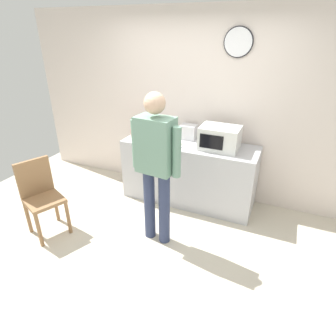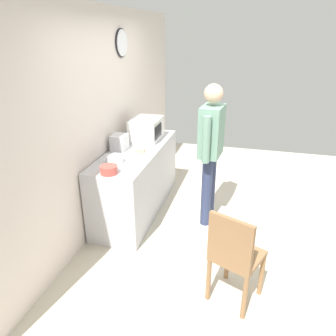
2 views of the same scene
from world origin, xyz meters
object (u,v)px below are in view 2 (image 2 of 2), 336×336
(person_standing, at_px, (211,145))
(fork_utensil, at_px, (102,158))
(salad_bowl, at_px, (109,170))
(cereal_bowl, at_px, (115,159))
(wooden_chair, at_px, (234,255))
(toaster, at_px, (119,142))
(sandwich_plate, at_px, (140,152))
(spoon_utensil, at_px, (130,162))
(microwave, at_px, (146,129))

(person_standing, bearing_deg, fork_utensil, 107.26)
(salad_bowl, relative_size, cereal_bowl, 0.96)
(fork_utensil, height_order, wooden_chair, wooden_chair)
(cereal_bowl, height_order, person_standing, person_standing)
(toaster, bearing_deg, salad_bowl, -165.86)
(sandwich_plate, distance_m, person_standing, 0.88)
(cereal_bowl, bearing_deg, sandwich_plate, -26.64)
(fork_utensil, height_order, spoon_utensil, same)
(sandwich_plate, height_order, cereal_bowl, cereal_bowl)
(toaster, height_order, fork_utensil, toaster)
(cereal_bowl, bearing_deg, fork_utensil, 66.96)
(microwave, bearing_deg, person_standing, -114.82)
(cereal_bowl, relative_size, toaster, 0.90)
(microwave, height_order, spoon_utensil, microwave)
(salad_bowl, height_order, cereal_bowl, salad_bowl)
(cereal_bowl, xyz_separation_m, toaster, (0.43, 0.12, 0.06))
(salad_bowl, xyz_separation_m, cereal_bowl, (0.31, 0.06, -0.00))
(salad_bowl, distance_m, person_standing, 1.26)
(salad_bowl, distance_m, fork_utensil, 0.48)
(microwave, xyz_separation_m, cereal_bowl, (-0.93, 0.08, -0.11))
(salad_bowl, height_order, wooden_chair, salad_bowl)
(cereal_bowl, relative_size, person_standing, 0.11)
(person_standing, xyz_separation_m, wooden_chair, (-1.34, -0.42, -0.52))
(spoon_utensil, xyz_separation_m, wooden_chair, (-0.91, -1.30, -0.37))
(salad_bowl, bearing_deg, fork_utensil, 34.65)
(fork_utensil, xyz_separation_m, person_standing, (0.39, -1.26, 0.14))
(toaster, xyz_separation_m, wooden_chair, (-1.29, -1.58, -0.47))
(cereal_bowl, bearing_deg, person_standing, -65.37)
(person_standing, bearing_deg, salad_bowl, 128.67)
(fork_utensil, xyz_separation_m, wooden_chair, (-0.95, -1.67, -0.37))
(fork_utensil, xyz_separation_m, spoon_utensil, (-0.04, -0.38, 0.00))
(microwave, relative_size, cereal_bowl, 2.54)
(sandwich_plate, distance_m, cereal_bowl, 0.40)
(toaster, relative_size, spoon_utensil, 1.29)
(microwave, xyz_separation_m, person_standing, (-0.45, -0.97, -0.00))
(salad_bowl, bearing_deg, microwave, -0.64)
(spoon_utensil, bearing_deg, person_standing, -63.76)
(sandwich_plate, distance_m, salad_bowl, 0.68)
(spoon_utensil, relative_size, person_standing, 0.10)
(person_standing, height_order, wooden_chair, person_standing)
(fork_utensil, height_order, person_standing, person_standing)
(microwave, bearing_deg, salad_bowl, 179.36)
(sandwich_plate, bearing_deg, microwave, 10.37)
(fork_utensil, bearing_deg, person_standing, -72.74)
(fork_utensil, relative_size, wooden_chair, 0.18)
(sandwich_plate, relative_size, cereal_bowl, 1.26)
(toaster, bearing_deg, person_standing, -87.47)
(salad_bowl, relative_size, fork_utensil, 1.11)
(fork_utensil, bearing_deg, microwave, -18.92)
(microwave, relative_size, toaster, 2.27)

